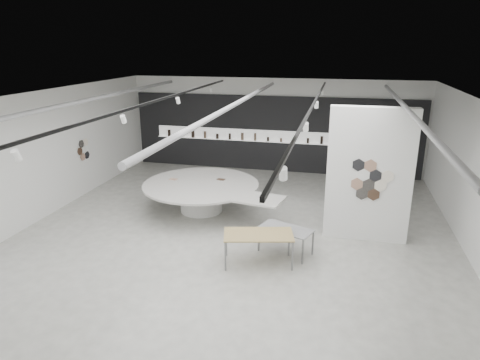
% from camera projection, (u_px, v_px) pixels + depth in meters
% --- Properties ---
extents(room, '(12.02, 14.02, 3.82)m').
position_uv_depth(room, '(227.00, 167.00, 11.02)').
color(room, '#B8B7AD').
rests_on(room, ground).
extents(back_wall_display, '(11.80, 0.27, 3.10)m').
position_uv_depth(back_wall_display, '(271.00, 134.00, 17.61)').
color(back_wall_display, black).
rests_on(back_wall_display, ground).
extents(partition_column, '(2.20, 0.38, 3.60)m').
position_uv_depth(partition_column, '(369.00, 175.00, 11.24)').
color(partition_column, white).
rests_on(partition_column, ground).
extents(display_island, '(4.91, 4.26, 0.93)m').
position_uv_depth(display_island, '(203.00, 193.00, 13.46)').
color(display_island, white).
rests_on(display_island, ground).
extents(sample_table_wood, '(1.80, 1.19, 0.77)m').
position_uv_depth(sample_table_wood, '(258.00, 236.00, 10.22)').
color(sample_table_wood, tan).
rests_on(sample_table_wood, ground).
extents(sample_table_stone, '(1.46, 1.08, 0.68)m').
position_uv_depth(sample_table_stone, '(286.00, 231.00, 10.76)').
color(sample_table_stone, gray).
rests_on(sample_table_stone, ground).
extents(kitchen_counter, '(1.67, 0.73, 1.29)m').
position_uv_depth(kitchen_counter, '(360.00, 168.00, 16.76)').
color(kitchen_counter, white).
rests_on(kitchen_counter, ground).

